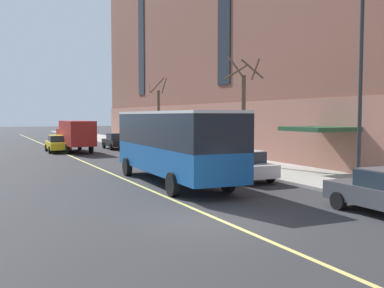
{
  "coord_description": "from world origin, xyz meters",
  "views": [
    {
      "loc": [
        -6.67,
        -12.19,
        3.34
      ],
      "look_at": [
        3.84,
        9.65,
        1.8
      ],
      "focal_mm": 42.0,
      "sensor_mm": 36.0,
      "label": 1
    }
  ],
  "objects_px": {
    "street_tree_far_uptown": "(244,109)",
    "street_tree_far_downtown": "(158,114)",
    "city_bus": "(173,142)",
    "street_lamp": "(365,75)",
    "parked_car_black_1": "(116,141)",
    "taxi_cab": "(58,144)",
    "parked_car_white_0": "(241,165)",
    "parked_car_navy_3": "(162,150)",
    "box_truck": "(75,134)"
  },
  "relations": [
    {
      "from": "parked_car_black_1",
      "to": "box_truck",
      "type": "height_order",
      "value": "box_truck"
    },
    {
      "from": "parked_car_white_0",
      "to": "street_tree_far_uptown",
      "type": "distance_m",
      "value": 6.96
    },
    {
      "from": "parked_car_white_0",
      "to": "taxi_cab",
      "type": "xyz_separation_m",
      "value": [
        -5.57,
        22.52,
        0.0
      ]
    },
    {
      "from": "parked_car_white_0",
      "to": "street_tree_far_uptown",
      "type": "bearing_deg",
      "value": 56.47
    },
    {
      "from": "box_truck",
      "to": "parked_car_black_1",
      "type": "bearing_deg",
      "value": 27.0
    },
    {
      "from": "city_bus",
      "to": "taxi_cab",
      "type": "distance_m",
      "value": 22.22
    },
    {
      "from": "city_bus",
      "to": "street_lamp",
      "type": "distance_m",
      "value": 9.15
    },
    {
      "from": "parked_car_navy_3",
      "to": "box_truck",
      "type": "height_order",
      "value": "box_truck"
    },
    {
      "from": "city_bus",
      "to": "parked_car_white_0",
      "type": "bearing_deg",
      "value": -6.76
    },
    {
      "from": "taxi_cab",
      "to": "street_tree_far_uptown",
      "type": "bearing_deg",
      "value": -62.39
    },
    {
      "from": "box_truck",
      "to": "street_tree_far_downtown",
      "type": "relative_size",
      "value": 1.09
    },
    {
      "from": "parked_car_navy_3",
      "to": "street_tree_far_uptown",
      "type": "distance_m",
      "value": 7.36
    },
    {
      "from": "city_bus",
      "to": "street_lamp",
      "type": "bearing_deg",
      "value": -50.47
    },
    {
      "from": "parked_car_navy_3",
      "to": "taxi_cab",
      "type": "xyz_separation_m",
      "value": [
        -5.62,
        11.48,
        0.0
      ]
    },
    {
      "from": "street_tree_far_uptown",
      "to": "street_tree_far_downtown",
      "type": "bearing_deg",
      "value": 90.07
    },
    {
      "from": "parked_car_black_1",
      "to": "street_tree_far_downtown",
      "type": "distance_m",
      "value": 5.43
    },
    {
      "from": "city_bus",
      "to": "taxi_cab",
      "type": "relative_size",
      "value": 2.26
    },
    {
      "from": "parked_car_black_1",
      "to": "street_tree_far_uptown",
      "type": "height_order",
      "value": "street_tree_far_uptown"
    },
    {
      "from": "parked_car_white_0",
      "to": "box_truck",
      "type": "xyz_separation_m",
      "value": [
        -4.16,
        21.58,
        0.87
      ]
    },
    {
      "from": "city_bus",
      "to": "parked_car_navy_3",
      "type": "bearing_deg",
      "value": 70.98
    },
    {
      "from": "taxi_cab",
      "to": "parked_car_white_0",
      "type": "bearing_deg",
      "value": -76.12
    },
    {
      "from": "parked_car_white_0",
      "to": "box_truck",
      "type": "relative_size",
      "value": 0.61
    },
    {
      "from": "parked_car_black_1",
      "to": "street_lamp",
      "type": "height_order",
      "value": "street_lamp"
    },
    {
      "from": "taxi_cab",
      "to": "street_tree_far_downtown",
      "type": "height_order",
      "value": "street_tree_far_downtown"
    },
    {
      "from": "city_bus",
      "to": "parked_car_black_1",
      "type": "height_order",
      "value": "city_bus"
    },
    {
      "from": "parked_car_white_0",
      "to": "street_tree_far_downtown",
      "type": "relative_size",
      "value": 0.66
    },
    {
      "from": "parked_car_navy_3",
      "to": "street_lamp",
      "type": "relative_size",
      "value": 0.59
    },
    {
      "from": "street_tree_far_downtown",
      "to": "city_bus",
      "type": "bearing_deg",
      "value": -109.46
    },
    {
      "from": "parked_car_navy_3",
      "to": "box_truck",
      "type": "distance_m",
      "value": 11.38
    },
    {
      "from": "parked_car_white_0",
      "to": "parked_car_black_1",
      "type": "height_order",
      "value": "same"
    },
    {
      "from": "parked_car_white_0",
      "to": "street_lamp",
      "type": "relative_size",
      "value": 0.57
    },
    {
      "from": "parked_car_white_0",
      "to": "parked_car_navy_3",
      "type": "relative_size",
      "value": 0.97
    },
    {
      "from": "parked_car_white_0",
      "to": "street_lamp",
      "type": "height_order",
      "value": "street_lamp"
    },
    {
      "from": "city_bus",
      "to": "box_truck",
      "type": "xyz_separation_m",
      "value": [
        -0.55,
        21.15,
        -0.41
      ]
    },
    {
      "from": "street_lamp",
      "to": "street_tree_far_uptown",
      "type": "bearing_deg",
      "value": 82.35
    },
    {
      "from": "taxi_cab",
      "to": "street_tree_far_downtown",
      "type": "relative_size",
      "value": 0.7
    },
    {
      "from": "parked_car_navy_3",
      "to": "street_tree_far_uptown",
      "type": "relative_size",
      "value": 0.66
    },
    {
      "from": "parked_car_white_0",
      "to": "box_truck",
      "type": "height_order",
      "value": "box_truck"
    },
    {
      "from": "street_tree_far_downtown",
      "to": "box_truck",
      "type": "bearing_deg",
      "value": 171.16
    },
    {
      "from": "city_bus",
      "to": "parked_car_black_1",
      "type": "relative_size",
      "value": 2.48
    },
    {
      "from": "city_bus",
      "to": "box_truck",
      "type": "height_order",
      "value": "city_bus"
    },
    {
      "from": "parked_car_black_1",
      "to": "street_tree_far_uptown",
      "type": "distance_m",
      "value": 19.09
    },
    {
      "from": "parked_car_white_0",
      "to": "street_lamp",
      "type": "xyz_separation_m",
      "value": [
        1.93,
        -6.27,
        4.17
      ]
    },
    {
      "from": "parked_car_black_1",
      "to": "taxi_cab",
      "type": "xyz_separation_m",
      "value": [
        -5.8,
        -1.3,
        0.0
      ]
    },
    {
      "from": "city_bus",
      "to": "taxi_cab",
      "type": "bearing_deg",
      "value": 95.08
    },
    {
      "from": "parked_car_navy_3",
      "to": "taxi_cab",
      "type": "bearing_deg",
      "value": 116.09
    },
    {
      "from": "parked_car_white_0",
      "to": "parked_car_black_1",
      "type": "bearing_deg",
      "value": 89.44
    },
    {
      "from": "box_truck",
      "to": "parked_car_white_0",
      "type": "bearing_deg",
      "value": -79.1
    },
    {
      "from": "parked_car_white_0",
      "to": "taxi_cab",
      "type": "height_order",
      "value": "same"
    },
    {
      "from": "city_bus",
      "to": "taxi_cab",
      "type": "xyz_separation_m",
      "value": [
        -1.96,
        22.09,
        -1.28
      ]
    }
  ]
}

